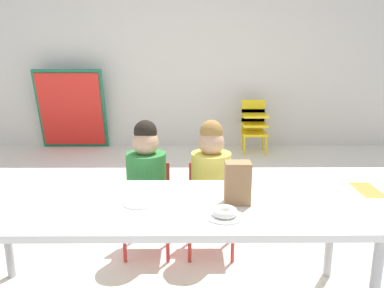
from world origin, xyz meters
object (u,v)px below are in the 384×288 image
Objects in this scene: donut_powdered_on_plate at (225,212)px; folded_activity_table at (71,110)px; kid_chair_yellow_stack at (254,123)px; seated_child_near_camera at (147,176)px; craft_table at (165,212)px; paper_plate_center_table at (139,202)px; paper_bag_brown at (238,183)px; seated_child_middle_seat at (211,175)px; paper_plate_near_edge at (225,216)px.

folded_activity_table is at bearing 116.34° from donut_powdered_on_plate.
kid_chair_yellow_stack is 2.44m from folded_activity_table.
craft_table is at bearing -74.73° from seated_child_near_camera.
paper_plate_center_table is 0.46m from donut_powdered_on_plate.
donut_powdered_on_plate is at bearing -115.19° from paper_bag_brown.
kid_chair_yellow_stack is (0.97, 3.18, -0.16)m from craft_table.
folded_activity_table is (-1.73, 2.79, -0.02)m from seated_child_middle_seat.
paper_plate_near_edge and paper_plate_center_table have the same top height.
paper_plate_center_table is at bearing -68.48° from folded_activity_table.
seated_child_near_camera is 1.00× the size of seated_child_middle_seat.
seated_child_middle_seat reaches higher than donut_powdered_on_plate.
folded_activity_table is 4.94× the size of paper_bag_brown.
folded_activity_table reaches higher than paper_plate_near_edge.
paper_plate_center_table is at bearing -109.16° from kid_chair_yellow_stack.
paper_plate_center_table is (-1.10, -3.17, 0.21)m from kid_chair_yellow_stack.
paper_plate_near_edge is (0.45, -0.75, 0.05)m from seated_child_near_camera.
donut_powdered_on_plate reaches higher than paper_plate_center_table.
seated_child_middle_seat is 0.61m from paper_bag_brown.
donut_powdered_on_plate is (-0.68, -3.34, 0.23)m from kid_chair_yellow_stack.
seated_child_near_camera reaches higher than paper_bag_brown.
seated_child_near_camera is 1.35× the size of kid_chair_yellow_stack.
kid_chair_yellow_stack reaches higher than donut_powdered_on_plate.
folded_activity_table is 6.04× the size of paper_plate_center_table.
kid_chair_yellow_stack is at bearing 78.53° from paper_plate_near_edge.
donut_powdered_on_plate is at bearing -88.04° from seated_child_middle_seat.
folded_activity_table reaches higher than craft_table.
paper_plate_near_edge is at bearing -29.67° from craft_table.
paper_bag_brown is 0.21m from paper_plate_near_edge.
paper_bag_brown is 0.20m from donut_powdered_on_plate.
seated_child_middle_seat is 0.75m from donut_powdered_on_plate.
kid_chair_yellow_stack is 3.78× the size of paper_plate_center_table.
seated_child_middle_seat is at bearing 91.96° from donut_powdered_on_plate.
paper_plate_near_edge is (-0.68, -3.34, 0.21)m from kid_chair_yellow_stack.
seated_child_middle_seat reaches higher than craft_table.
paper_bag_brown is at bearing -0.05° from craft_table.
seated_child_middle_seat is 0.84× the size of folded_activity_table.
folded_activity_table reaches higher than seated_child_near_camera.
paper_bag_brown is (1.83, -3.37, 0.17)m from folded_activity_table.
kid_chair_yellow_stack is at bearing 66.57° from seated_child_near_camera.
seated_child_near_camera is at bearing 121.01° from donut_powdered_on_plate.
folded_activity_table is at bearing 111.52° from paper_plate_center_table.
paper_bag_brown is at bearing -79.95° from seated_child_middle_seat.
donut_powdered_on_plate is (0.45, -0.75, 0.07)m from seated_child_near_camera.
folded_activity_table reaches higher than donut_powdered_on_plate.
seated_child_near_camera is at bearing 132.14° from paper_bag_brown.
seated_child_near_camera reaches higher than craft_table.
seated_child_near_camera is 0.80m from paper_bag_brown.
donut_powdered_on_plate reaches higher than craft_table.
folded_activity_table is 6.04× the size of paper_plate_near_edge.
paper_plate_center_table is at bearing 179.21° from paper_bag_brown.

